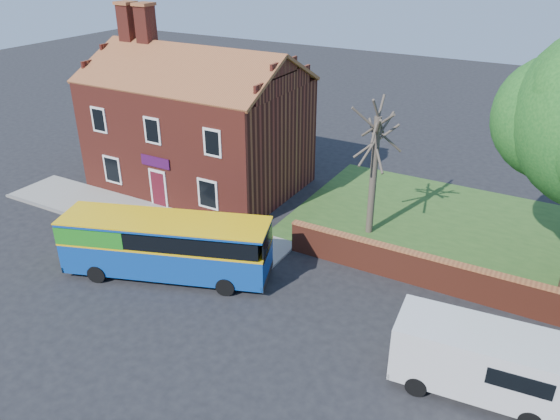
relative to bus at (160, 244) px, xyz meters
The scene contains 9 objects.
ground 3.40m from the bus, 43.17° to the right, with size 120.00×120.00×0.00m, color black.
pavement 6.28m from the bus, 142.45° to the left, with size 18.00×3.50×0.12m, color gray.
kerb 5.43m from the bus, 157.93° to the left, with size 18.00×0.15×0.14m, color slate.
grass_strip 18.79m from the bus, 35.81° to the left, with size 26.00×12.00×0.04m, color #426B28.
shop_building 10.77m from the bus, 117.13° to the left, with size 12.30×8.13×10.50m.
boundary_wall 15.99m from the bus, 18.08° to the left, with size 22.00×0.38×1.60m.
bus is the anchor object (origin of this frame).
van_near 14.10m from the bus, ahead, with size 5.77×2.74×2.46m.
bare_tree 11.07m from the bus, 51.30° to the left, with size 2.58×3.08×6.89m.
Camera 1 is at (13.02, -13.84, 13.91)m, focal length 35.00 mm.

